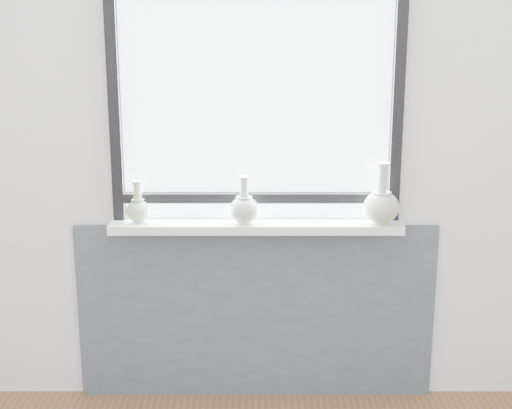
{
  "coord_description": "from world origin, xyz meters",
  "views": [
    {
      "loc": [
        0.0,
        -1.4,
        1.76
      ],
      "look_at": [
        0.0,
        1.55,
        1.02
      ],
      "focal_mm": 50.0,
      "sensor_mm": 36.0,
      "label": 1
    }
  ],
  "objects_px": {
    "windowsill": "(256,226)",
    "vase_b": "(244,208)",
    "vase_a": "(138,209)",
    "vase_c": "(381,205)"
  },
  "relations": [
    {
      "from": "windowsill",
      "to": "vase_b",
      "type": "distance_m",
      "value": 0.11
    },
    {
      "from": "vase_a",
      "to": "vase_b",
      "type": "xyz_separation_m",
      "value": [
        0.48,
        -0.02,
        0.01
      ]
    },
    {
      "from": "windowsill",
      "to": "vase_a",
      "type": "xyz_separation_m",
      "value": [
        -0.53,
        -0.0,
        0.08
      ]
    },
    {
      "from": "vase_c",
      "to": "windowsill",
      "type": "bearing_deg",
      "value": 177.24
    },
    {
      "from": "vase_b",
      "to": "vase_a",
      "type": "bearing_deg",
      "value": 177.41
    },
    {
      "from": "windowsill",
      "to": "vase_b",
      "type": "xyz_separation_m",
      "value": [
        -0.05,
        -0.03,
        0.09
      ]
    },
    {
      "from": "windowsill",
      "to": "vase_c",
      "type": "relative_size",
      "value": 4.77
    },
    {
      "from": "vase_a",
      "to": "vase_c",
      "type": "xyz_separation_m",
      "value": [
        1.09,
        -0.02,
        0.02
      ]
    },
    {
      "from": "windowsill",
      "to": "vase_a",
      "type": "distance_m",
      "value": 0.54
    },
    {
      "from": "vase_a",
      "to": "vase_b",
      "type": "distance_m",
      "value": 0.48
    }
  ]
}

